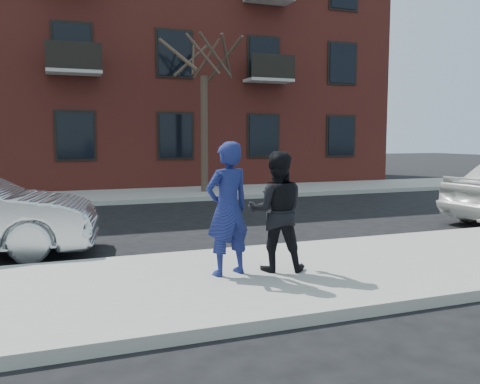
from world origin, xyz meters
name	(u,v)px	position (x,y,z in m)	size (l,w,h in m)	color
ground	(122,293)	(0.00, 0.00, 0.00)	(100.00, 100.00, 0.00)	black
near_sidewalk	(125,293)	(0.00, -0.25, 0.07)	(50.00, 3.50, 0.15)	gray
near_curb	(109,262)	(0.00, 1.55, 0.07)	(50.00, 0.10, 0.15)	#999691
far_sidewalk	(77,198)	(0.00, 11.25, 0.07)	(50.00, 3.50, 0.15)	gray
far_curb	(80,204)	(0.00, 9.45, 0.07)	(50.00, 0.10, 0.15)	#999691
apartment_building	(109,51)	(2.00, 18.00, 6.16)	(24.30, 10.30, 12.30)	maroon
street_tree	(204,42)	(4.50, 11.00, 5.52)	(3.60, 3.60, 6.80)	#32261D
man_hoodie	(228,209)	(1.50, -0.10, 1.11)	(0.79, 0.62, 1.93)	navy
man_peacoat	(277,211)	(2.26, -0.13, 1.04)	(1.05, 0.94, 1.78)	black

